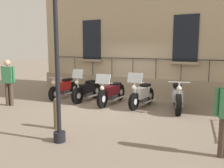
# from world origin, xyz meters

# --- Properties ---
(ground_plane) EXTENTS (60.00, 60.00, 0.00)m
(ground_plane) POSITION_xyz_m (0.00, 0.00, 0.00)
(ground_plane) COLOR gray
(building_facade) EXTENTS (0.82, 10.37, 6.49)m
(building_facade) POSITION_xyz_m (-2.33, -0.00, 3.13)
(building_facade) COLOR tan
(building_facade) RESTS_ON ground_plane
(motorcycle_red) EXTENTS (2.10, 0.63, 0.97)m
(motorcycle_red) POSITION_xyz_m (-0.02, -2.48, 0.41)
(motorcycle_red) COLOR black
(motorcycle_red) RESTS_ON ground_plane
(motorcycle_black) EXTENTS (1.96, 0.59, 1.36)m
(motorcycle_black) POSITION_xyz_m (0.06, -1.21, 0.44)
(motorcycle_black) COLOR black
(motorcycle_black) RESTS_ON ground_plane
(motorcycle_maroon) EXTENTS (2.20, 0.71, 1.25)m
(motorcycle_maroon) POSITION_xyz_m (0.07, -0.04, 0.46)
(motorcycle_maroon) COLOR black
(motorcycle_maroon) RESTS_ON ground_plane
(motorcycle_white) EXTENTS (1.88, 0.68, 1.33)m
(motorcycle_white) POSITION_xyz_m (-0.03, 1.17, 0.45)
(motorcycle_white) COLOR black
(motorcycle_white) RESTS_ON ground_plane
(motorcycle_silver) EXTENTS (2.03, 0.87, 1.10)m
(motorcycle_silver) POSITION_xyz_m (-0.15, 2.46, 0.44)
(motorcycle_silver) COLOR black
(motorcycle_silver) RESTS_ON ground_plane
(lamppost) EXTENTS (0.36, 1.06, 4.31)m
(lamppost) POSITION_xyz_m (4.07, 0.69, 3.07)
(lamppost) COLOR black
(lamppost) RESTS_ON ground_plane
(bollard) EXTENTS (0.17, 0.17, 0.87)m
(bollard) POSITION_xyz_m (3.38, 0.03, 0.44)
(bollard) COLOR brown
(bollard) RESTS_ON ground_plane
(pedestrian_standing) EXTENTS (0.34, 0.50, 1.75)m
(pedestrian_standing) POSITION_xyz_m (2.13, -3.36, 0.99)
(pedestrian_standing) COLOR #47382D
(pedestrian_standing) RESTS_ON ground_plane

